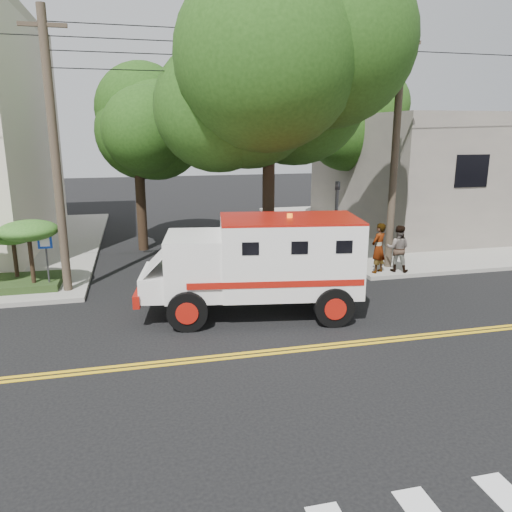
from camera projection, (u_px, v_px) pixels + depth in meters
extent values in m
plane|color=black|center=(277.00, 352.00, 12.44)|extent=(100.00, 100.00, 0.00)
cube|color=gray|center=(441.00, 226.00, 28.20)|extent=(17.00, 17.00, 0.15)
cube|color=#6C645D|center=(464.00, 170.00, 28.25)|extent=(14.00, 12.00, 6.00)
cylinder|color=#382D23|center=(55.00, 158.00, 15.72)|extent=(0.28, 0.28, 9.00)
cylinder|color=#382D23|center=(395.00, 154.00, 18.60)|extent=(0.28, 0.28, 9.00)
cylinder|color=black|center=(269.00, 183.00, 18.04)|extent=(0.44, 0.44, 7.00)
sphere|color=#1D3E10|center=(269.00, 81.00, 17.18)|extent=(5.32, 5.32, 5.32)
sphere|color=#1D3E10|center=(308.00, 62.00, 16.58)|extent=(4.56, 4.56, 4.56)
cylinder|color=black|center=(140.00, 189.00, 22.38)|extent=(0.44, 0.44, 5.60)
sphere|color=#1D3E10|center=(137.00, 125.00, 21.69)|extent=(3.92, 3.92, 3.92)
sphere|color=#1D3E10|center=(156.00, 114.00, 21.25)|extent=(3.36, 3.36, 3.36)
cylinder|color=black|center=(343.00, 173.00, 28.71)|extent=(0.44, 0.44, 5.95)
sphere|color=#1D3E10|center=(346.00, 119.00, 27.98)|extent=(4.20, 4.20, 4.20)
sphere|color=#1D3E10|center=(366.00, 111.00, 27.51)|extent=(3.60, 3.60, 3.60)
cylinder|color=#3F3F42|center=(336.00, 231.00, 18.13)|extent=(0.12, 0.12, 3.60)
imported|color=#3F3F42|center=(337.00, 194.00, 17.80)|extent=(0.15, 0.18, 0.90)
cylinder|color=#3F3F42|center=(48.00, 265.00, 16.63)|extent=(0.06, 0.06, 2.00)
cube|color=#0C33A5|center=(45.00, 242.00, 16.38)|extent=(0.45, 0.03, 0.45)
cube|color=#1E3314|center=(12.00, 283.00, 17.08)|extent=(3.20, 2.00, 0.24)
cylinder|color=black|center=(15.00, 258.00, 17.29)|extent=(0.14, 0.14, 1.36)
ellipsoid|color=#225319|center=(13.00, 236.00, 17.10)|extent=(1.55, 1.55, 0.54)
cylinder|color=black|center=(31.00, 258.00, 16.56)|extent=(0.14, 0.14, 1.68)
ellipsoid|color=#225319|center=(28.00, 230.00, 16.32)|extent=(1.91, 1.91, 0.66)
cube|color=white|center=(289.00, 256.00, 14.65)|extent=(4.29, 2.92, 2.14)
cube|color=white|center=(195.00, 264.00, 14.48)|extent=(1.95, 2.47, 1.73)
cube|color=black|center=(167.00, 249.00, 14.31)|extent=(0.32, 1.72, 0.71)
cube|color=white|center=(159.00, 282.00, 14.52)|extent=(1.22, 2.16, 0.71)
cube|color=#9E140C|center=(142.00, 291.00, 14.54)|extent=(0.51, 2.19, 0.36)
cube|color=#9E140C|center=(290.00, 219.00, 14.38)|extent=(4.29, 2.92, 0.06)
cylinder|color=black|center=(187.00, 311.00, 13.61)|extent=(1.16, 0.49, 1.12)
cylinder|color=black|center=(191.00, 286.00, 15.82)|extent=(1.16, 0.49, 1.12)
cylinder|color=black|center=(334.00, 307.00, 13.94)|extent=(1.16, 0.49, 1.12)
cylinder|color=black|center=(318.00, 283.00, 16.15)|extent=(1.16, 0.49, 1.12)
imported|color=gray|center=(379.00, 248.00, 18.59)|extent=(0.82, 0.74, 1.89)
imported|color=gray|center=(398.00, 248.00, 18.79)|extent=(1.08, 1.02, 1.77)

